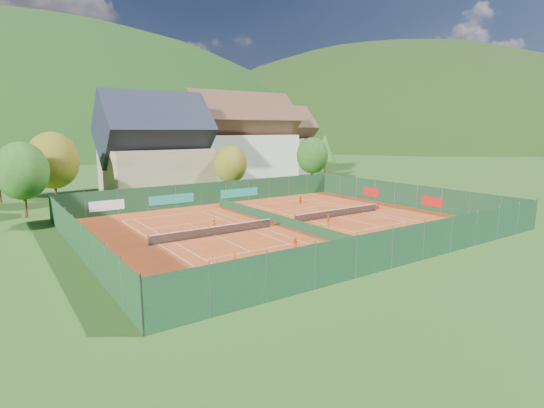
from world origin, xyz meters
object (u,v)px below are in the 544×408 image
(ball_hopper, at_px, (453,222))
(player_right_far_b, at_px, (300,199))
(player_left_near, at_px, (234,257))
(player_right_near, at_px, (328,220))
(chalet, at_px, (155,151))
(player_left_far, at_px, (213,225))
(hotel_block_b, at_px, (276,145))
(hotel_block_a, at_px, (241,143))
(player_right_far_a, at_px, (300,199))
(player_left_mid, at_px, (296,244))

(ball_hopper, distance_m, player_right_far_b, 20.68)
(player_left_near, height_order, player_right_near, player_right_near)
(chalet, height_order, player_left_far, chalet)
(player_right_near, xyz_separation_m, player_right_far_b, (6.01, 12.39, -0.05))
(player_right_near, bearing_deg, hotel_block_b, 5.96)
(chalet, bearing_deg, hotel_block_a, 17.53)
(hotel_block_b, xyz_separation_m, player_right_far_b, (-20.23, -34.60, -6.02))
(ball_hopper, distance_m, player_right_far_a, 21.05)
(player_right_far_b, bearing_deg, player_left_mid, 9.94)
(player_right_near, bearing_deg, player_right_far_a, 8.94)
(player_left_mid, distance_m, player_left_far, 10.70)
(player_left_far, bearing_deg, player_left_near, 61.29)
(player_right_near, height_order, player_right_far_b, player_right_near)
(player_left_far, bearing_deg, player_left_mid, 92.34)
(hotel_block_b, xyz_separation_m, player_left_mid, (-35.01, -52.76, -5.96))
(player_right_near, bearing_deg, chalet, 46.72)
(hotel_block_a, height_order, player_left_mid, hotel_block_a)
(player_right_far_b, bearing_deg, player_left_near, 0.58)
(hotel_block_a, relative_size, player_right_far_b, 18.16)
(ball_hopper, relative_size, player_right_far_a, 0.64)
(chalet, distance_m, hotel_block_a, 19.94)
(player_left_far, bearing_deg, player_right_far_a, -165.04)
(hotel_block_b, height_order, player_right_far_a, hotel_block_b)
(chalet, distance_m, player_right_far_b, 24.97)
(player_right_far_a, bearing_deg, player_left_mid, 24.94)
(chalet, relative_size, player_right_near, 12.65)
(player_left_far, xyz_separation_m, player_right_near, (11.08, -4.67, -0.04))
(player_left_mid, height_order, player_right_far_b, player_left_mid)
(hotel_block_a, bearing_deg, player_left_mid, -115.15)
(ball_hopper, xyz_separation_m, player_right_far_a, (-3.88, 20.69, 0.07))
(ball_hopper, bearing_deg, hotel_block_b, 73.68)
(player_left_near, distance_m, player_right_far_a, 28.05)
(player_right_far_b, bearing_deg, ball_hopper, 60.72)
(chalet, distance_m, hotel_block_b, 35.85)
(player_left_near, relative_size, player_right_far_b, 1.02)
(player_right_far_a, distance_m, player_right_far_b, 0.52)
(player_left_far, relative_size, player_right_far_b, 1.15)
(chalet, bearing_deg, player_right_far_b, -58.21)
(hotel_block_a, bearing_deg, hotel_block_b, 29.74)
(hotel_block_b, relative_size, player_right_far_b, 14.53)
(hotel_block_a, xyz_separation_m, player_left_mid, (-21.01, -44.76, -6.72))
(hotel_block_b, distance_m, ball_hopper, 57.48)
(player_left_mid, bearing_deg, player_left_near, -146.48)
(chalet, xyz_separation_m, player_left_near, (-7.86, -38.85, -6.02))
(hotel_block_a, xyz_separation_m, player_right_near, (-12.25, -38.99, -6.74))
(hotel_block_b, relative_size, ball_hopper, 21.60)
(player_left_near, xyz_separation_m, player_left_mid, (5.85, 0.09, 0.06))
(hotel_block_a, distance_m, player_left_mid, 49.90)
(hotel_block_b, distance_m, player_right_far_a, 40.01)
(hotel_block_b, relative_size, player_right_near, 13.49)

